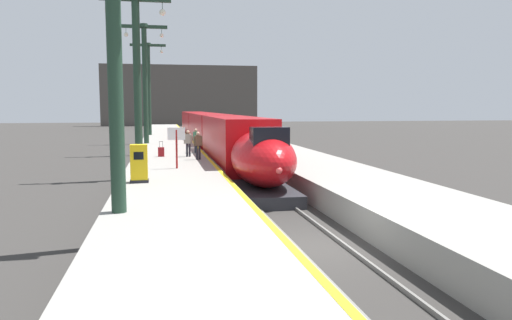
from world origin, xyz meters
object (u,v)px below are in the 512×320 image
Objects in this scene: station_column_distant at (149,81)px; rolling_suitcase at (161,152)px; passenger_mid_platform at (198,143)px; passenger_far_waiting at (196,139)px; station_column_near at (114,25)px; passenger_near_edge at (188,141)px; station_column_far at (145,73)px; ticket_machine_yellow at (139,165)px; highspeed_train_main at (210,131)px; station_column_mid at (137,63)px; departure_info_board at (176,139)px.

station_column_distant is 10.64× the size of rolling_suitcase.
passenger_far_waiting is at bearing 87.72° from passenger_mid_platform.
station_column_near is 5.41× the size of passenger_near_edge.
passenger_mid_platform reaches higher than rolling_suitcase.
station_column_distant is at bearing 97.01° from passenger_mid_platform.
station_column_distant is at bearing 98.77° from passenger_far_waiting.
passenger_far_waiting reaches higher than rolling_suitcase.
ticket_machine_yellow is (0.35, -23.12, -5.39)m from station_column_far.
rolling_suitcase is (-1.72, 0.35, -0.69)m from passenger_near_edge.
station_column_near is at bearing -100.61° from highspeed_train_main.
departure_info_board is (2.05, -3.70, -4.19)m from station_column_mid.
passenger_far_waiting is at bearing 79.59° from departure_info_board.
passenger_far_waiting is (0.67, 2.60, 0.00)m from passenger_near_edge.
departure_info_board is (-1.59, -8.66, 0.52)m from passenger_far_waiting.
station_column_distant reaches higher than station_column_near.
passenger_near_edge is at bearing 76.02° from ticket_machine_yellow.
highspeed_train_main is at bearing 81.81° from passenger_mid_platform.
highspeed_train_main is at bearing 72.40° from rolling_suitcase.
station_column_distant reaches higher than station_column_far.
passenger_near_edge and passenger_mid_platform have the same top height.
station_column_near reaches higher than passenger_near_edge.
rolling_suitcase is (1.26, 2.71, -5.39)m from station_column_mid.
station_column_distant is at bearing 90.00° from station_column_near.
station_column_distant reaches higher than highspeed_train_main.
station_column_distant is 26.58m from rolling_suitcase.
station_column_mid is 4.48× the size of departure_info_board.
rolling_suitcase is at bearing 85.22° from ticket_machine_yellow.
passenger_far_waiting is (3.65, -23.65, -5.20)m from station_column_distant.
station_column_distant is at bearing 93.64° from departure_info_board.
passenger_near_edge is 1.00× the size of passenger_mid_platform.
station_column_far reaches higher than departure_info_board.
station_column_far reaches higher than highspeed_train_main.
station_column_far reaches higher than rolling_suitcase.
station_column_near is 17.39m from passenger_near_edge.
station_column_distant is (0.00, 28.60, 0.50)m from station_column_mid.
passenger_mid_platform is at bearing 76.64° from station_column_near.
station_column_far is 11.80m from passenger_far_waiting.
passenger_mid_platform is 9.16m from ticket_machine_yellow.
station_column_mid reaches higher than departure_info_board.
rolling_suitcase is (1.26, -25.89, -5.89)m from station_column_distant.
rolling_suitcase is (1.26, -12.22, -5.82)m from station_column_far.
passenger_mid_platform is (3.46, 14.59, -4.52)m from station_column_near.
station_column_near is 19.99m from passenger_far_waiting.
station_column_far is at bearing 90.87° from ticket_machine_yellow.
passenger_far_waiting reaches higher than ticket_machine_yellow.
departure_info_board is at bearing -108.88° from passenger_mid_platform.
station_column_distant is at bearing 90.00° from station_column_mid.
station_column_mid is at bearing -173.06° from passenger_mid_platform.
station_column_far is at bearing 103.43° from passenger_mid_platform.
ticket_machine_yellow is at bearing -89.13° from station_column_far.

